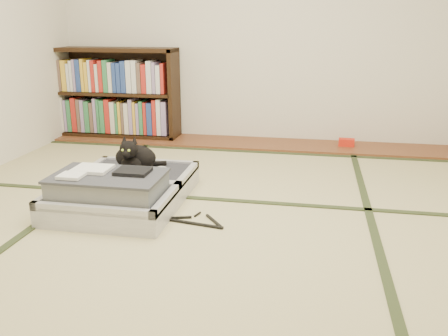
# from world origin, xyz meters

# --- Properties ---
(floor) EXTENTS (4.50, 4.50, 0.00)m
(floor) POSITION_xyz_m (0.00, 0.00, 0.00)
(floor) COLOR #C8B885
(floor) RESTS_ON ground
(wood_strip) EXTENTS (4.00, 0.50, 0.02)m
(wood_strip) POSITION_xyz_m (0.00, 2.00, 0.01)
(wood_strip) COLOR brown
(wood_strip) RESTS_ON ground
(red_item) EXTENTS (0.16, 0.10, 0.07)m
(red_item) POSITION_xyz_m (0.95, 2.03, 0.06)
(red_item) COLOR red
(red_item) RESTS_ON wood_strip
(tatami_borders) EXTENTS (4.00, 4.50, 0.01)m
(tatami_borders) POSITION_xyz_m (0.00, 0.49, 0.00)
(tatami_borders) COLOR #2D381E
(tatami_borders) RESTS_ON ground
(bookcase) EXTENTS (1.41, 0.32, 0.92)m
(bookcase) POSITION_xyz_m (-1.48, 2.07, 0.45)
(bookcase) COLOR black
(bookcase) RESTS_ON wood_strip
(suitcase) EXTENTS (0.77, 1.03, 0.30)m
(suitcase) POSITION_xyz_m (-0.61, 0.20, 0.11)
(suitcase) COLOR silver
(suitcase) RESTS_ON floor
(cat) EXTENTS (0.34, 0.35, 0.28)m
(cat) POSITION_xyz_m (-0.63, 0.49, 0.25)
(cat) COLOR black
(cat) RESTS_ON suitcase
(cable_coil) EXTENTS (0.11, 0.11, 0.03)m
(cable_coil) POSITION_xyz_m (-0.45, 0.52, 0.16)
(cable_coil) COLOR white
(cable_coil) RESTS_ON suitcase
(hanger) EXTENTS (0.42, 0.22, 0.01)m
(hanger) POSITION_xyz_m (-0.08, -0.00, 0.01)
(hanger) COLOR black
(hanger) RESTS_ON floor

